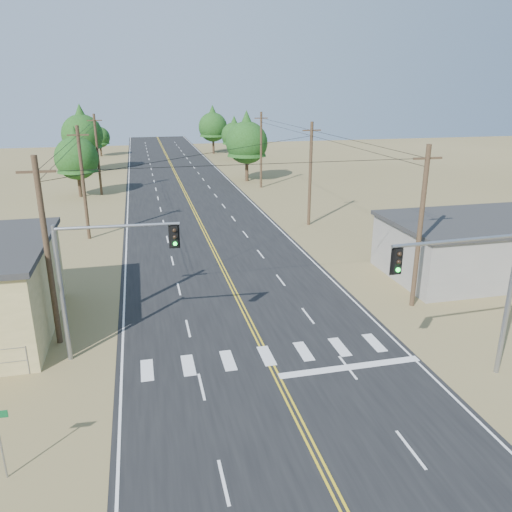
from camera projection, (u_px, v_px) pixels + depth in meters
name	position (u px, v px, depth m)	size (l,w,h in m)	color
ground	(321.00, 465.00, 18.15)	(220.00, 220.00, 0.00)	#917F4E
road	(207.00, 237.00, 45.80)	(15.00, 200.00, 0.02)	black
building_right	(491.00, 247.00, 36.38)	(15.00, 8.00, 4.00)	gray
utility_pole_left_near	(47.00, 252.00, 25.29)	(1.80, 0.30, 10.00)	#4C3826
utility_pole_left_mid	(83.00, 183.00, 43.73)	(1.80, 0.30, 10.00)	#4C3826
utility_pole_left_far	(98.00, 154.00, 62.16)	(1.80, 0.30, 10.00)	#4C3826
utility_pole_right_near	(420.00, 227.00, 29.85)	(1.80, 0.30, 10.00)	#4C3826
utility_pole_right_mid	(310.00, 174.00, 48.28)	(1.80, 0.30, 10.00)	#4C3826
utility_pole_right_far	(261.00, 150.00, 66.72)	(1.80, 0.30, 10.00)	#4C3826
signal_mast_left	(96.00, 269.00, 24.01)	(5.92, 0.67, 7.02)	gray
signal_mast_right	(477.00, 283.00, 22.07)	(6.43, 0.64, 7.10)	gray
tree_left_near	(76.00, 154.00, 60.86)	(5.24, 5.24, 8.73)	#3F2D1E
tree_left_mid	(82.00, 131.00, 79.01)	(6.40, 6.40, 10.66)	#3F2D1E
tree_left_far	(99.00, 135.00, 98.13)	(4.03, 4.03, 6.71)	#3F2D1E
tree_right_near	(247.00, 138.00, 71.22)	(6.01, 6.01, 10.02)	#3F2D1E
tree_right_mid	(234.00, 133.00, 93.39)	(4.86, 4.86, 8.09)	#3F2D1E
tree_right_far	(213.00, 124.00, 101.33)	(5.83, 5.83, 9.71)	#3F2D1E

